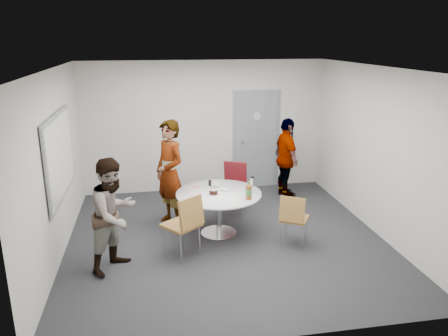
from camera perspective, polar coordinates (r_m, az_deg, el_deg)
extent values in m
plane|color=black|center=(7.16, 0.27, -9.21)|extent=(5.00, 5.00, 0.00)
plane|color=silver|center=(6.45, 0.30, 12.90)|extent=(5.00, 5.00, 0.00)
plane|color=beige|center=(9.08, -2.55, 5.40)|extent=(5.00, 0.00, 5.00)
plane|color=beige|center=(6.72, -21.20, 0.19)|extent=(0.00, 5.00, 5.00)
plane|color=beige|center=(7.52, 19.38, 2.07)|extent=(0.00, 5.00, 5.00)
plane|color=beige|center=(4.38, 6.18, -7.36)|extent=(5.00, 0.00, 5.00)
cube|color=slate|center=(9.33, 4.23, 3.63)|extent=(0.90, 0.05, 2.05)
cube|color=gray|center=(9.35, 4.19, 3.66)|extent=(1.02, 0.04, 2.12)
cylinder|color=#B2BFC6|center=(9.19, 4.35, 6.78)|extent=(0.16, 0.01, 0.16)
cylinder|color=silver|center=(9.20, 2.38, 3.44)|extent=(0.04, 0.14, 0.04)
cube|color=gray|center=(6.87, -20.70, 1.47)|extent=(0.03, 1.90, 1.25)
cube|color=white|center=(6.87, -20.54, 1.48)|extent=(0.01, 1.78, 1.13)
cylinder|color=white|center=(7.06, -0.69, -3.36)|extent=(1.38, 1.38, 0.03)
cylinder|color=silver|center=(7.19, -0.68, -5.98)|extent=(0.09, 0.09, 0.67)
cylinder|color=silver|center=(7.33, -0.67, -8.45)|extent=(0.59, 0.59, 0.02)
cylinder|color=white|center=(6.98, -1.38, -3.44)|extent=(0.18, 0.18, 0.01)
cylinder|color=black|center=(6.97, -1.38, -3.13)|extent=(0.14, 0.14, 0.07)
cylinder|color=white|center=(6.95, -1.38, -2.77)|extent=(0.14, 0.14, 0.02)
cylinder|color=brown|center=(6.76, 3.24, -3.22)|extent=(0.09, 0.09, 0.22)
cylinder|color=#348334|center=(6.75, 3.24, -3.15)|extent=(0.10, 0.10, 0.08)
cone|color=brown|center=(6.71, 3.26, -2.17)|extent=(0.09, 0.09, 0.05)
cylinder|color=#469442|center=(6.70, 3.26, -1.89)|extent=(0.04, 0.04, 0.02)
imported|color=white|center=(7.33, -1.03, -2.09)|extent=(0.17, 0.17, 0.10)
cylinder|color=black|center=(7.37, -1.87, -1.91)|extent=(0.05, 0.05, 0.11)
cylinder|color=silver|center=(7.29, 3.70, -1.93)|extent=(0.06, 0.06, 0.17)
cylinder|color=black|center=(7.26, 3.71, -1.20)|extent=(0.07, 0.07, 0.03)
cube|color=#D46A74|center=(7.32, -3.59, -2.46)|extent=(0.12, 0.11, 0.02)
ellipsoid|color=white|center=(7.16, 0.01, -2.82)|extent=(0.18, 0.18, 0.03)
cube|color=olive|center=(6.48, -5.61, -7.39)|extent=(0.65, 0.65, 0.04)
cube|color=olive|center=(6.23, -4.30, -5.84)|extent=(0.40, 0.35, 0.44)
cylinder|color=silver|center=(6.82, -5.47, -8.38)|extent=(0.02, 0.02, 0.49)
cylinder|color=silver|center=(6.60, -7.87, -9.37)|extent=(0.02, 0.02, 0.49)
cylinder|color=silver|center=(6.58, -3.23, -9.32)|extent=(0.02, 0.02, 0.49)
cylinder|color=silver|center=(6.35, -5.64, -10.39)|extent=(0.02, 0.02, 0.49)
cube|color=olive|center=(6.91, 9.16, -6.51)|extent=(0.55, 0.55, 0.03)
cube|color=olive|center=(6.65, 8.89, -5.39)|extent=(0.37, 0.27, 0.38)
cylinder|color=silver|center=(7.11, 10.66, -7.78)|extent=(0.02, 0.02, 0.43)
cylinder|color=silver|center=(7.17, 8.09, -7.45)|extent=(0.02, 0.02, 0.43)
cylinder|color=silver|center=(6.82, 10.12, -8.86)|extent=(0.02, 0.02, 0.43)
cylinder|color=silver|center=(6.88, 7.45, -8.49)|extent=(0.02, 0.02, 0.43)
cube|color=#5D1218|center=(7.98, 1.14, -2.70)|extent=(0.59, 0.59, 0.04)
cube|color=#5D1218|center=(8.10, 1.50, -0.58)|extent=(0.43, 0.26, 0.43)
cylinder|color=silver|center=(7.94, -0.45, -4.63)|extent=(0.02, 0.02, 0.48)
cylinder|color=silver|center=(7.86, 2.11, -4.87)|extent=(0.02, 0.02, 0.48)
cylinder|color=silver|center=(8.27, 0.20, -3.75)|extent=(0.02, 0.02, 0.48)
cylinder|color=silver|center=(8.19, 2.65, -3.97)|extent=(0.02, 0.02, 0.48)
imported|color=#A5C6EA|center=(7.46, -7.11, -0.69)|extent=(0.71, 0.80, 1.83)
imported|color=white|center=(6.19, -14.17, -5.92)|extent=(0.97, 0.99, 1.61)
imported|color=black|center=(8.81, 8.14, 1.26)|extent=(0.48, 0.98, 1.62)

